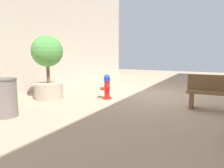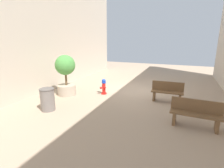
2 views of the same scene
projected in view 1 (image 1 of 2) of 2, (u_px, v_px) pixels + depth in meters
name	position (u px, v px, depth m)	size (l,w,h in m)	color
ground_plane	(161.00, 96.00, 7.70)	(23.40, 23.40, 0.00)	tan
fire_hydrant	(107.00, 87.00, 7.10)	(0.37, 0.37, 0.85)	red
bench_near	(215.00, 92.00, 5.71)	(1.48, 0.47, 0.95)	brown
planter_tree	(48.00, 63.00, 7.03)	(1.05, 1.05, 2.14)	tan
trash_bin	(5.00, 98.00, 5.07)	(0.60, 0.60, 0.95)	slate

